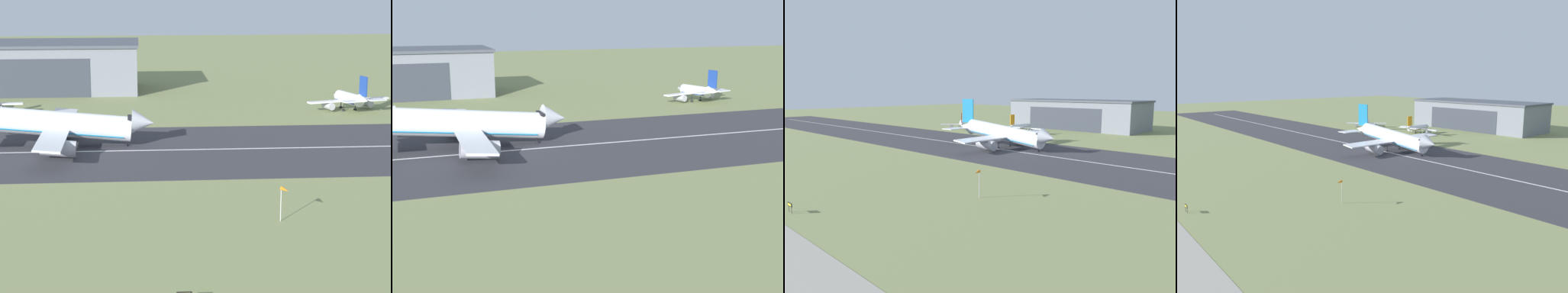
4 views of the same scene
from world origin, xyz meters
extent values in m
plane|color=#7A8451|center=(0.00, 60.06, 0.00)|extent=(721.13, 721.13, 0.00)
cube|color=#333338|center=(0.00, 120.12, 0.03)|extent=(481.13, 48.84, 0.06)
cube|color=silver|center=(0.00, 120.12, 0.07)|extent=(433.01, 0.70, 0.01)
cube|color=slate|center=(-34.34, 206.06, 7.33)|extent=(70.68, 27.89, 14.66)
cube|color=#424751|center=(-34.34, 206.06, 15.11)|extent=(71.68, 28.89, 0.90)
cube|color=#2D333D|center=(-34.34, 192.06, 5.86)|extent=(42.41, 0.12, 11.73)
cylinder|color=silver|center=(-16.90, 124.68, 5.28)|extent=(33.39, 5.56, 8.46)
cone|color=silver|center=(2.06, 124.74, 5.28)|extent=(5.40, 5.47, 5.88)
cone|color=silver|center=(-36.68, 124.62, 6.26)|extent=(6.98, 4.93, 5.49)
cube|color=black|center=(-0.63, 124.73, 6.37)|extent=(1.15, 4.64, 0.54)
cube|color=#146B9E|center=(-16.90, 124.68, 3.78)|extent=(29.62, 5.27, 2.93)
cube|color=silver|center=(-16.20, 111.88, 4.32)|extent=(5.41, 20.18, 0.89)
cylinder|color=#A8A8B2|center=(-15.13, 113.49, 2.38)|extent=(7.38, 3.40, 4.02)
cube|color=silver|center=(-16.28, 137.49, 4.32)|extent=(5.41, 20.18, 0.89)
cylinder|color=#A8A8B2|center=(-15.21, 135.88, 2.38)|extent=(7.38, 3.40, 4.02)
cube|color=#146B9E|center=(-35.69, 124.62, 12.64)|extent=(5.93, 0.30, 9.27)
cube|color=silver|center=(-36.07, 117.72, 6.10)|extent=(5.22, 8.36, 0.24)
cube|color=silver|center=(-36.12, 131.52, 6.10)|extent=(5.22, 8.36, 0.24)
cylinder|color=black|center=(-1.59, 124.73, 1.28)|extent=(0.24, 0.24, 2.55)
cylinder|color=black|center=(-1.59, 124.73, 0.22)|extent=(0.84, 0.84, 0.44)
cylinder|color=black|center=(-16.73, 121.41, 1.28)|extent=(0.24, 0.24, 2.55)
cylinder|color=black|center=(-16.73, 121.41, 0.22)|extent=(0.84, 0.84, 0.44)
cylinder|color=black|center=(-16.75, 127.95, 1.28)|extent=(0.24, 0.24, 2.55)
cylinder|color=black|center=(-16.75, 127.95, 0.22)|extent=(0.84, 0.84, 0.44)
cylinder|color=silver|center=(-41.44, 165.78, 3.19)|extent=(3.29, 11.53, 2.82)
cone|color=silver|center=(-41.73, 172.76, 3.19)|extent=(2.92, 2.65, 2.82)
cone|color=silver|center=(-41.14, 158.39, 3.70)|extent=(2.67, 3.48, 2.54)
cube|color=black|center=(-41.67, 171.37, 3.76)|extent=(2.44, 1.20, 0.44)
cube|color=orange|center=(-41.44, 165.78, 2.42)|extent=(3.10, 10.39, 0.20)
cube|color=silver|center=(-34.85, 166.28, 2.70)|extent=(10.47, 2.51, 0.40)
cylinder|color=#A8A8B2|center=(-35.70, 166.67, 1.58)|extent=(1.90, 3.73, 1.75)
cube|color=silver|center=(-48.05, 165.74, 2.70)|extent=(10.47, 2.51, 0.40)
cylinder|color=#A8A8B2|center=(-47.24, 166.19, 1.58)|extent=(1.90, 3.73, 1.75)
cube|color=orange|center=(-41.16, 158.89, 7.00)|extent=(0.41, 3.08, 4.79)
cube|color=silver|center=(-37.58, 158.64, 3.62)|extent=(4.42, 2.86, 0.24)
cube|color=silver|center=(-44.71, 158.35, 3.62)|extent=(4.42, 2.86, 0.24)
cylinder|color=black|center=(-41.63, 170.30, 0.89)|extent=(0.24, 0.24, 1.78)
cylinder|color=black|center=(-41.63, 170.30, 0.22)|extent=(0.84, 0.84, 0.44)
cylinder|color=black|center=(-39.74, 165.58, 0.89)|extent=(0.24, 0.24, 1.78)
cylinder|color=black|center=(-39.74, 165.58, 0.22)|extent=(0.84, 0.84, 0.44)
cylinder|color=black|center=(-43.12, 165.44, 0.89)|extent=(0.24, 0.24, 1.78)
cylinder|color=black|center=(-43.12, 165.44, 0.22)|extent=(0.84, 0.84, 0.44)
cylinder|color=silver|center=(-78.79, 161.45, 2.71)|extent=(13.93, 13.50, 2.81)
cone|color=silver|center=(-85.70, 168.06, 2.71)|extent=(3.77, 3.78, 2.81)
cone|color=silver|center=(-71.58, 154.55, 3.21)|extent=(4.19, 4.16, 2.53)
cube|color=black|center=(-84.70, 167.10, 3.27)|extent=(2.45, 2.49, 0.44)
cube|color=red|center=(-78.79, 161.45, 1.93)|extent=(12.64, 12.25, 0.20)
cube|color=silver|center=(-74.56, 166.36, 2.21)|extent=(8.95, 9.19, 0.40)
cylinder|color=#A8A8B2|center=(-75.51, 166.15, 1.09)|extent=(3.85, 3.79, 1.74)
cube|color=silver|center=(-83.50, 157.01, 2.21)|extent=(8.95, 9.19, 0.40)
cylinder|color=#A8A8B2|center=(-83.33, 157.97, 1.09)|extent=(3.85, 3.79, 1.74)
cube|color=red|center=(-71.94, 154.90, 6.50)|extent=(2.40, 2.32, 4.78)
cube|color=silver|center=(-69.20, 157.20, 3.13)|extent=(4.91, 4.96, 0.24)
cube|color=silver|center=(-74.11, 152.06, 3.13)|extent=(4.91, 4.96, 0.24)
cylinder|color=black|center=(-83.92, 166.36, 0.65)|extent=(0.24, 0.24, 1.30)
cylinder|color=black|center=(-83.92, 166.36, 0.22)|extent=(0.84, 0.84, 0.44)
cylinder|color=black|center=(-77.51, 162.56, 0.65)|extent=(0.24, 0.24, 1.30)
cylinder|color=black|center=(-77.51, 162.56, 0.22)|extent=(0.84, 0.84, 0.44)
cylinder|color=black|center=(-79.84, 160.12, 0.65)|extent=(0.24, 0.24, 1.30)
cylinder|color=black|center=(-79.84, 160.12, 0.22)|extent=(0.84, 0.84, 0.44)
cylinder|color=#B7B7BC|center=(22.54, 71.55, 2.75)|extent=(0.14, 0.14, 5.50)
cone|color=orange|center=(22.93, 70.55, 5.25)|extent=(1.22, 1.94, 0.60)
cylinder|color=#4C4C51|center=(5.41, 42.34, 0.57)|extent=(0.10, 0.10, 1.14)
cylinder|color=#4C4C51|center=(6.65, 42.34, 0.57)|extent=(0.10, 0.10, 1.14)
cube|color=black|center=(6.03, 42.34, 1.46)|extent=(1.77, 0.12, 0.64)
cube|color=yellow|center=(6.03, 42.28, 1.46)|extent=(1.35, 0.02, 0.38)
camera|label=1|loc=(1.19, -37.85, 37.20)|focal=70.00mm
camera|label=2|loc=(-27.81, 15.90, 26.41)|focal=50.00mm
camera|label=3|loc=(72.78, 20.18, 20.69)|focal=35.00mm
camera|label=4|loc=(91.34, 22.65, 28.66)|focal=35.00mm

